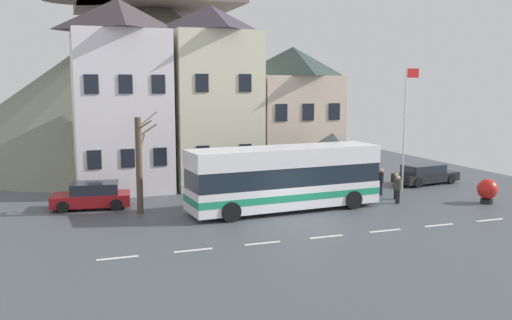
% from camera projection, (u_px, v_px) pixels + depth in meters
% --- Properties ---
extents(ground_plane, '(40.00, 60.00, 0.07)m').
position_uv_depth(ground_plane, '(303.00, 224.00, 26.80)').
color(ground_plane, '#484D53').
extents(townhouse_00, '(5.68, 5.84, 11.87)m').
position_uv_depth(townhouse_00, '(121.00, 96.00, 34.69)').
color(townhouse_00, white).
rests_on(townhouse_00, ground_plane).
extents(townhouse_01, '(5.47, 6.06, 11.74)m').
position_uv_depth(townhouse_01, '(211.00, 96.00, 36.75)').
color(townhouse_01, beige).
rests_on(townhouse_01, ground_plane).
extents(townhouse_02, '(5.64, 5.19, 9.18)m').
position_uv_depth(townhouse_02, '(292.00, 114.00, 38.40)').
color(townhouse_02, beige).
rests_on(townhouse_02, ground_plane).
extents(hilltop_castle, '(41.24, 41.24, 22.84)m').
position_uv_depth(hilltop_castle, '(155.00, 71.00, 53.27)').
color(hilltop_castle, slate).
rests_on(hilltop_castle, ground_plane).
extents(transit_bus, '(10.55, 3.34, 3.38)m').
position_uv_depth(transit_bus, '(284.00, 179.00, 29.39)').
color(transit_bus, white).
rests_on(transit_bus, ground_plane).
extents(bus_shelter, '(3.60, 3.60, 3.73)m').
position_uv_depth(bus_shelter, '(332.00, 144.00, 33.69)').
color(bus_shelter, '#473D33').
rests_on(bus_shelter, ground_plane).
extents(parked_car_00, '(4.75, 2.40, 1.32)m').
position_uv_depth(parked_car_00, '(425.00, 174.00, 37.27)').
color(parked_car_00, black).
rests_on(parked_car_00, ground_plane).
extents(parked_car_01, '(4.32, 2.42, 1.40)m').
position_uv_depth(parked_car_01, '(92.00, 196.00, 30.00)').
color(parked_car_01, maroon).
rests_on(parked_car_01, ground_plane).
extents(pedestrian_00, '(0.35, 0.35, 1.59)m').
position_uv_depth(pedestrian_00, '(398.00, 187.00, 31.09)').
color(pedestrian_00, black).
rests_on(pedestrian_00, ground_plane).
extents(pedestrian_01, '(0.28, 0.33, 1.50)m').
position_uv_depth(pedestrian_01, '(359.00, 182.00, 33.59)').
color(pedestrian_01, black).
rests_on(pedestrian_01, ground_plane).
extents(pedestrian_02, '(0.32, 0.33, 1.54)m').
position_uv_depth(pedestrian_02, '(396.00, 184.00, 32.29)').
color(pedestrian_02, black).
rests_on(pedestrian_02, ground_plane).
extents(pedestrian_03, '(0.32, 0.33, 1.62)m').
position_uv_depth(pedestrian_03, '(381.00, 180.00, 33.55)').
color(pedestrian_03, '#2D2D38').
rests_on(pedestrian_03, ground_plane).
extents(public_bench, '(1.48, 0.48, 0.87)m').
position_uv_depth(public_bench, '(326.00, 179.00, 36.51)').
color(public_bench, '#473828').
rests_on(public_bench, ground_plane).
extents(flagpole, '(0.95, 0.10, 7.68)m').
position_uv_depth(flagpole, '(406.00, 121.00, 34.34)').
color(flagpole, silver).
rests_on(flagpole, ground_plane).
extents(harbour_buoy, '(1.14, 1.14, 1.39)m').
position_uv_depth(harbour_buoy, '(487.00, 190.00, 31.21)').
color(harbour_buoy, black).
rests_on(harbour_buoy, ground_plane).
extents(bare_tree_00, '(1.27, 1.47, 5.25)m').
position_uv_depth(bare_tree_00, '(139.00, 164.00, 28.53)').
color(bare_tree_00, brown).
rests_on(bare_tree_00, ground_plane).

